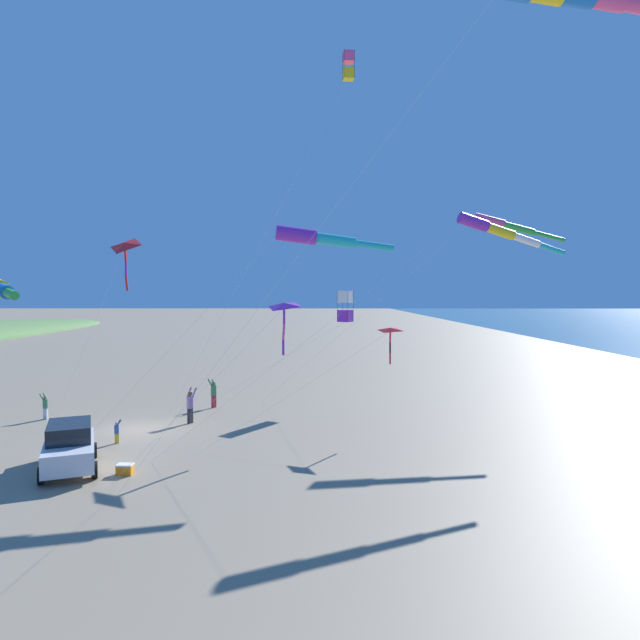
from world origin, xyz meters
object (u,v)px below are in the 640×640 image
(kite_windsock_red_high_left, at_px, (1,289))
(kite_box_magenta_far_left, at_px, (348,66))
(kite_delta_white_trailing, at_px, (390,331))
(parked_car, at_px, (69,446))
(kite_box_blue_topmost, at_px, (345,306))
(person_child_green_jacket, at_px, (117,430))
(kite_delta_rainbow_low_near, at_px, (284,307))
(kite_windsock_striped_overhead, at_px, (317,238))
(kite_delta_small_distant, at_px, (124,247))
(person_adult_flyer, at_px, (190,404))
(kite_windsock_long_streamer_left, at_px, (505,225))
(person_bystander_far, at_px, (214,392))
(kite_windsock_green_low_center, at_px, (498,231))
(cooler_box, at_px, (125,469))
(person_child_grey_jacket, at_px, (45,405))

(kite_windsock_red_high_left, xyz_separation_m, kite_box_magenta_far_left, (16.02, 8.28, 13.25))
(kite_delta_white_trailing, bearing_deg, parked_car, -153.23)
(kite_windsock_red_high_left, distance_m, kite_box_blue_topmost, 20.17)
(person_child_green_jacket, xyz_separation_m, kite_delta_rainbow_low_near, (7.88, 1.24, 5.87))
(parked_car, height_order, kite_windsock_striped_overhead, kite_windsock_striped_overhead)
(kite_delta_small_distant, bearing_deg, person_adult_flyer, 46.95)
(kite_windsock_red_high_left, bearing_deg, kite_windsock_long_streamer_left, 22.81)
(person_bystander_far, height_order, kite_windsock_striped_overhead, kite_windsock_striped_overhead)
(kite_delta_small_distant, distance_m, kite_delta_white_trailing, 14.12)
(kite_windsock_striped_overhead, height_order, kite_windsock_long_streamer_left, kite_windsock_long_streamer_left)
(kite_windsock_striped_overhead, bearing_deg, kite_box_blue_topmost, 79.23)
(kite_windsock_green_low_center, bearing_deg, kite_box_magenta_far_left, 145.16)
(parked_car, bearing_deg, kite_delta_white_trailing, 26.77)
(person_bystander_far, xyz_separation_m, kite_box_magenta_far_left, (8.40, -1.24, 19.57))
(kite_box_magenta_far_left, bearing_deg, person_bystander_far, 171.57)
(kite_delta_rainbow_low_near, xyz_separation_m, kite_delta_white_trailing, (5.41, 1.72, -1.27))
(kite_windsock_long_streamer_left, bearing_deg, cooler_box, -143.04)
(person_child_green_jacket, height_order, kite_box_magenta_far_left, kite_box_magenta_far_left)
(person_adult_flyer, xyz_separation_m, kite_windsock_green_low_center, (16.14, -2.11, 9.25))
(parked_car, distance_m, kite_delta_white_trailing, 15.90)
(kite_windsock_red_high_left, bearing_deg, kite_delta_rainbow_low_near, 10.26)
(cooler_box, bearing_deg, kite_delta_small_distant, 109.98)
(cooler_box, xyz_separation_m, kite_delta_small_distant, (-2.20, 6.06, 9.28))
(cooler_box, height_order, person_child_green_jacket, person_child_green_jacket)
(kite_windsock_long_streamer_left, bearing_deg, kite_box_magenta_far_left, -164.96)
(person_adult_flyer, height_order, kite_delta_rainbow_low_near, kite_delta_rainbow_low_near)
(kite_delta_white_trailing, bearing_deg, kite_delta_small_distant, -173.84)
(person_adult_flyer, distance_m, kite_box_magenta_far_left, 21.61)
(parked_car, xyz_separation_m, person_adult_flyer, (2.81, 8.16, 0.11))
(person_bystander_far, bearing_deg, kite_delta_rainbow_low_near, -55.01)
(cooler_box, height_order, kite_windsock_green_low_center, kite_windsock_green_low_center)
(kite_delta_rainbow_low_near, bearing_deg, person_adult_flyer, 151.33)
(cooler_box, xyz_separation_m, kite_box_blue_topmost, (9.06, 15.76, 6.14))
(kite_delta_small_distant, xyz_separation_m, kite_windsock_red_high_left, (-4.72, -2.57, -2.16))
(person_child_grey_jacket, xyz_separation_m, kite_windsock_striped_overhead, (15.63, -2.53, 9.19))
(kite_delta_small_distant, height_order, kite_windsock_long_streamer_left, kite_windsock_long_streamer_left)
(person_adult_flyer, xyz_separation_m, kite_box_blue_topmost, (8.74, 6.99, 5.29))
(person_child_grey_jacket, bearing_deg, kite_delta_small_distant, -30.36)
(person_child_grey_jacket, bearing_deg, kite_windsock_red_high_left, -77.95)
(kite_delta_white_trailing, xyz_separation_m, kite_windsock_red_high_left, (-18.10, -4.01, 2.11))
(cooler_box, relative_size, person_child_grey_jacket, 0.42)
(person_adult_flyer, xyz_separation_m, kite_windsock_striped_overhead, (7.08, -1.71, 8.94))
(kite_box_blue_topmost, bearing_deg, kite_windsock_green_low_center, -50.90)
(kite_windsock_long_streamer_left, height_order, kite_windsock_red_high_left, kite_windsock_long_streamer_left)
(person_adult_flyer, bearing_deg, parked_car, -109.03)
(person_bystander_far, relative_size, kite_box_blue_topmost, 0.19)
(person_child_grey_jacket, xyz_separation_m, kite_delta_white_trailing, (19.40, -2.08, 4.41))
(person_bystander_far, xyz_separation_m, kite_windsock_green_low_center, (15.76, -6.37, 9.31))
(person_adult_flyer, bearing_deg, person_child_grey_jacket, 174.51)
(person_child_grey_jacket, xyz_separation_m, kite_box_blue_topmost, (17.28, 6.17, 5.54))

